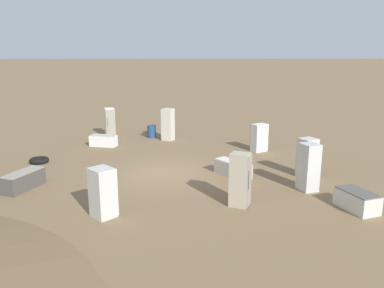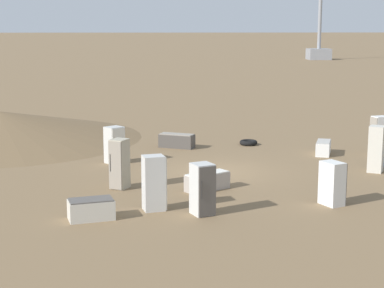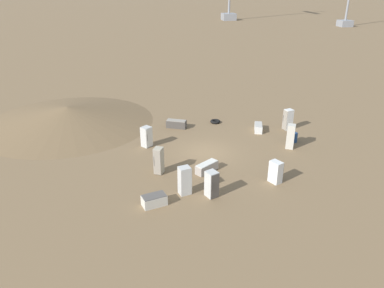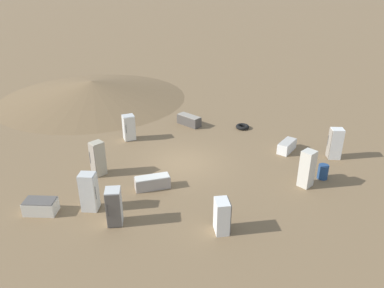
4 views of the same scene
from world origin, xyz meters
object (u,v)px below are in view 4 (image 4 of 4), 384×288
at_px(rusty_barrel, 323,172).
at_px(discarded_fridge_0, 98,159).
at_px(discarded_fridge_3, 41,206).
at_px(discarded_fridge_7, 189,120).
at_px(discarded_fridge_5, 129,128).
at_px(discarded_fridge_9, 222,216).
at_px(discarded_fridge_1, 152,182).
at_px(discarded_fridge_2, 307,169).
at_px(discarded_fridge_4, 89,192).
at_px(discarded_fridge_10, 335,144).
at_px(discarded_fridge_8, 287,146).
at_px(discarded_fridge_6, 114,207).
at_px(scrap_tire, 242,127).

bearing_deg(rusty_barrel, discarded_fridge_0, -73.61).
xyz_separation_m(discarded_fridge_3, discarded_fridge_7, (-11.97, 2.97, 0.02)).
height_order(discarded_fridge_5, discarded_fridge_9, discarded_fridge_5).
height_order(discarded_fridge_0, discarded_fridge_1, discarded_fridge_0).
distance_m(discarded_fridge_2, discarded_fridge_4, 10.59).
bearing_deg(discarded_fridge_7, discarded_fridge_10, 101.46).
bearing_deg(discarded_fridge_0, discarded_fridge_9, -171.90).
height_order(discarded_fridge_9, rusty_barrel, discarded_fridge_9).
bearing_deg(discarded_fridge_7, discarded_fridge_8, 97.32).
distance_m(discarded_fridge_1, discarded_fridge_10, 10.74).
bearing_deg(rusty_barrel, discarded_fridge_8, -142.09).
distance_m(discarded_fridge_3, discarded_fridge_9, 8.18).
xyz_separation_m(discarded_fridge_1, discarded_fridge_2, (-2.69, 7.26, 0.65)).
xyz_separation_m(discarded_fridge_2, discarded_fridge_10, (-3.68, 1.36, -0.06)).
bearing_deg(discarded_fridge_6, discarded_fridge_9, 167.86).
bearing_deg(rusty_barrel, discarded_fridge_5, -95.91).
height_order(discarded_fridge_8, scrap_tire, discarded_fridge_8).
height_order(discarded_fridge_1, discarded_fridge_4, discarded_fridge_4).
relative_size(discarded_fridge_9, rusty_barrel, 1.94).
xyz_separation_m(discarded_fridge_6, rusty_barrel, (-6.85, 8.44, -0.46)).
relative_size(discarded_fridge_5, discarded_fridge_7, 0.87).
relative_size(discarded_fridge_2, discarded_fridge_6, 1.15).
distance_m(scrap_tire, rusty_barrel, 7.54).
height_order(discarded_fridge_10, scrap_tire, discarded_fridge_10).
relative_size(discarded_fridge_2, discarded_fridge_8, 1.20).
relative_size(discarded_fridge_4, discarded_fridge_6, 1.09).
bearing_deg(discarded_fridge_2, discarded_fridge_7, 172.81).
bearing_deg(scrap_tire, discarded_fridge_0, -34.81).
distance_m(discarded_fridge_0, discarded_fridge_9, 7.85).
xyz_separation_m(discarded_fridge_1, discarded_fridge_6, (3.14, -0.37, 0.52)).
distance_m(discarded_fridge_9, scrap_tire, 11.33).
distance_m(discarded_fridge_6, discarded_fridge_10, 13.09).
bearing_deg(discarded_fridge_4, scrap_tire, 143.59).
distance_m(discarded_fridge_0, discarded_fridge_8, 11.07).
bearing_deg(discarded_fridge_2, discarded_fridge_8, 136.91).
height_order(discarded_fridge_2, scrap_tire, discarded_fridge_2).
distance_m(discarded_fridge_2, discarded_fridge_7, 10.06).
xyz_separation_m(discarded_fridge_10, rusty_barrel, (2.66, -0.55, -0.52)).
xyz_separation_m(discarded_fridge_9, rusty_barrel, (-5.91, 3.94, -0.36)).
distance_m(discarded_fridge_2, discarded_fridge_10, 3.93).
xyz_separation_m(discarded_fridge_6, discarded_fridge_7, (-11.60, -0.59, -0.49)).
bearing_deg(discarded_fridge_6, discarded_fridge_5, -90.94).
relative_size(discarded_fridge_10, rusty_barrel, 2.35).
relative_size(discarded_fridge_0, discarded_fridge_1, 1.06).
bearing_deg(discarded_fridge_0, discarded_fridge_5, -56.22).
bearing_deg(scrap_tire, discarded_fridge_5, -58.02).
bearing_deg(discarded_fridge_2, discarded_fridge_6, -114.73).
bearing_deg(discarded_fridge_5, discarded_fridge_10, 145.91).
bearing_deg(discarded_fridge_5, discarded_fridge_7, -169.67).
xyz_separation_m(discarded_fridge_2, discarded_fridge_8, (-3.73, -1.29, -0.65)).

